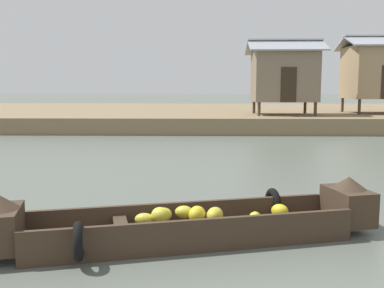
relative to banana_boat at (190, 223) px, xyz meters
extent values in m
plane|color=#596056|center=(0.30, 4.55, -0.29)|extent=(300.00, 300.00, 0.00)
cube|color=#7F6B4C|center=(0.30, 24.50, 0.12)|extent=(160.00, 20.00, 0.82)
cube|color=#3D2D21|center=(-0.01, 0.00, -0.23)|extent=(4.86, 2.17, 0.12)
cube|color=#3D2D21|center=(-0.13, 0.46, 0.01)|extent=(4.63, 1.25, 0.36)
cube|color=#3D2D21|center=(0.11, -0.46, 0.01)|extent=(4.63, 1.25, 0.36)
cube|color=#3D2D21|center=(2.56, 0.65, 0.11)|extent=(0.74, 0.98, 0.55)
cone|color=#3D2D21|center=(2.56, 0.65, 0.48)|extent=(0.68, 0.68, 0.20)
cube|color=#3D2D21|center=(-2.57, -0.65, 0.11)|extent=(0.74, 0.98, 0.55)
cube|color=#3D2D21|center=(-0.99, -0.25, 0.03)|extent=(0.42, 0.95, 0.05)
torus|color=black|center=(1.39, 0.97, 0.05)|extent=(0.24, 0.53, 0.52)
torus|color=black|center=(-1.41, -0.97, 0.05)|extent=(0.24, 0.53, 0.52)
ellipsoid|color=gold|center=(-0.68, -0.04, 0.06)|extent=(0.31, 0.22, 0.19)
ellipsoid|color=gold|center=(0.37, -0.04, 0.13)|extent=(0.33, 0.39, 0.24)
ellipsoid|color=yellow|center=(0.96, -0.06, 0.07)|extent=(0.30, 0.38, 0.24)
ellipsoid|color=yellow|center=(1.43, 0.53, 0.04)|extent=(0.36, 0.34, 0.22)
ellipsoid|color=yellow|center=(0.11, -0.05, 0.14)|extent=(0.34, 0.37, 0.25)
ellipsoid|color=gold|center=(-0.09, 0.12, 0.13)|extent=(0.30, 0.24, 0.19)
ellipsoid|color=yellow|center=(-0.44, -0.06, 0.14)|extent=(0.34, 0.33, 0.23)
ellipsoid|color=yellow|center=(-0.42, 0.01, 0.11)|extent=(0.42, 0.42, 0.22)
cylinder|color=#4C3826|center=(3.14, 16.65, 0.89)|extent=(0.16, 0.16, 0.72)
cylinder|color=#4C3826|center=(6.07, 16.65, 0.89)|extent=(0.16, 0.16, 0.72)
cylinder|color=#4C3826|center=(3.14, 18.97, 0.89)|extent=(0.16, 0.16, 0.72)
cylinder|color=#4C3826|center=(6.07, 18.97, 0.89)|extent=(0.16, 0.16, 0.72)
cube|color=#7A6B56|center=(4.61, 17.81, 2.63)|extent=(3.33, 2.72, 2.76)
cube|color=#2D2319|center=(4.61, 16.43, 2.15)|extent=(0.80, 0.04, 1.80)
cube|color=#9399A0|center=(4.61, 17.13, 4.24)|extent=(4.03, 1.85, 0.76)
cube|color=#9399A0|center=(4.61, 18.49, 4.24)|extent=(4.03, 1.85, 0.76)
cylinder|color=#4C3826|center=(8.74, 17.76, 0.96)|extent=(0.16, 0.16, 0.85)
cylinder|color=#4C3826|center=(8.74, 20.67, 0.96)|extent=(0.16, 0.16, 0.85)
cube|color=#9E8460|center=(10.18, 19.21, 2.87)|extent=(3.28, 3.31, 2.96)
cube|color=#9399A0|center=(10.18, 20.04, 4.58)|extent=(3.98, 2.15, 0.77)
camera|label=1|loc=(0.19, -6.33, 2.01)|focal=40.84mm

